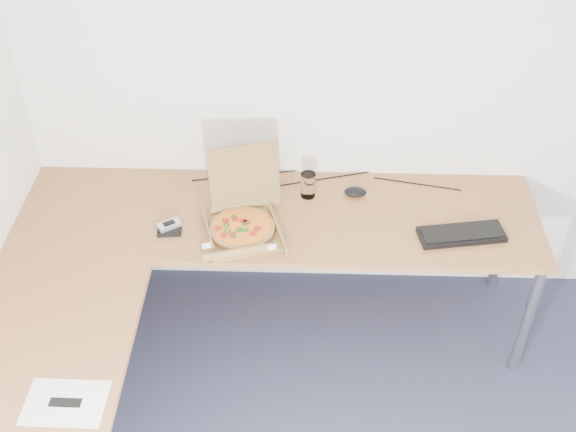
{
  "coord_description": "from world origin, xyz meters",
  "views": [
    {
      "loc": [
        -0.37,
        -1.29,
        2.96
      ],
      "look_at": [
        -0.45,
        1.28,
        0.82
      ],
      "focal_mm": 45.49,
      "sensor_mm": 36.0,
      "label": 1
    }
  ],
  "objects_px": {
    "drinking_glass": "(308,185)",
    "wallet": "(170,229)",
    "keyboard": "(461,234)",
    "desk": "(201,280)",
    "pizza_box": "(243,223)"
  },
  "relations": [
    {
      "from": "drinking_glass",
      "to": "wallet",
      "type": "bearing_deg",
      "value": -155.85
    },
    {
      "from": "drinking_glass",
      "to": "keyboard",
      "type": "relative_size",
      "value": 0.33
    },
    {
      "from": "desk",
      "to": "drinking_glass",
      "type": "height_order",
      "value": "drinking_glass"
    },
    {
      "from": "keyboard",
      "to": "drinking_glass",
      "type": "bearing_deg",
      "value": 148.68
    },
    {
      "from": "desk",
      "to": "keyboard",
      "type": "relative_size",
      "value": 6.31
    },
    {
      "from": "desk",
      "to": "pizza_box",
      "type": "distance_m",
      "value": 0.35
    },
    {
      "from": "desk",
      "to": "keyboard",
      "type": "distance_m",
      "value": 1.21
    },
    {
      "from": "wallet",
      "to": "desk",
      "type": "bearing_deg",
      "value": -63.76
    },
    {
      "from": "drinking_glass",
      "to": "wallet",
      "type": "xyz_separation_m",
      "value": [
        -0.64,
        -0.29,
        -0.06
      ]
    },
    {
      "from": "desk",
      "to": "drinking_glass",
      "type": "bearing_deg",
      "value": 51.18
    },
    {
      "from": "desk",
      "to": "wallet",
      "type": "relative_size",
      "value": 22.65
    },
    {
      "from": "keyboard",
      "to": "wallet",
      "type": "xyz_separation_m",
      "value": [
        -1.36,
        -0.0,
        -0.0
      ]
    },
    {
      "from": "wallet",
      "to": "drinking_glass",
      "type": "bearing_deg",
      "value": 18.56
    },
    {
      "from": "wallet",
      "to": "pizza_box",
      "type": "bearing_deg",
      "value": -2.48
    },
    {
      "from": "pizza_box",
      "to": "wallet",
      "type": "xyz_separation_m",
      "value": [
        -0.34,
        -0.02,
        -0.03
      ]
    }
  ]
}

